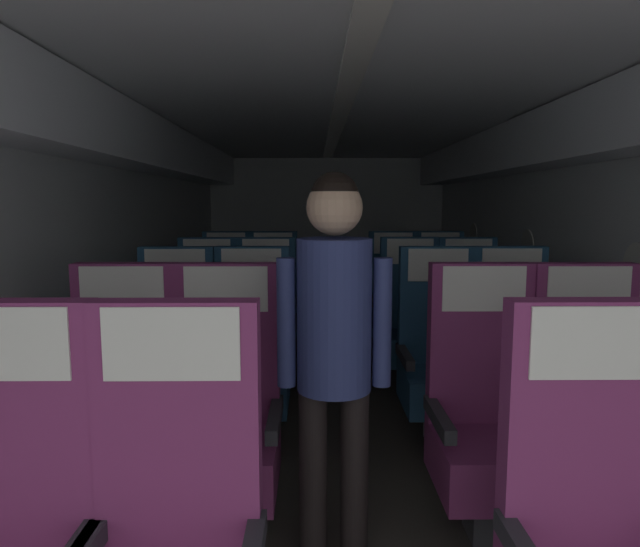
# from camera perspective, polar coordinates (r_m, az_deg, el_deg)

# --- Properties ---
(ground) EXTENTS (3.53, 8.35, 0.02)m
(ground) POSITION_cam_1_polar(r_m,az_deg,el_deg) (4.11, 2.02, -13.34)
(ground) COLOR #3D3833
(fuselage_shell) EXTENTS (3.41, 8.00, 2.12)m
(fuselage_shell) POSITION_cam_1_polar(r_m,az_deg,el_deg) (4.11, 1.96, 8.73)
(fuselage_shell) COLOR silver
(fuselage_shell) RESTS_ON ground
(seat_b_left_window) EXTENTS (0.49, 0.49, 1.17)m
(seat_b_left_window) POSITION_cam_1_polar(r_m,az_deg,el_deg) (2.64, -19.78, -14.26)
(seat_b_left_window) COLOR #38383D
(seat_b_left_window) RESTS_ON ground
(seat_b_left_aisle) EXTENTS (0.49, 0.49, 1.17)m
(seat_b_left_aisle) POSITION_cam_1_polar(r_m,az_deg,el_deg) (2.53, -9.68, -14.92)
(seat_b_left_aisle) COLOR #38383D
(seat_b_left_aisle) RESTS_ON ground
(seat_b_right_aisle) EXTENTS (0.49, 0.49, 1.17)m
(seat_b_right_aisle) POSITION_cam_1_polar(r_m,az_deg,el_deg) (2.76, 26.08, -13.63)
(seat_b_right_aisle) COLOR #38383D
(seat_b_right_aisle) RESTS_ON ground
(seat_b_right_window) EXTENTS (0.49, 0.49, 1.17)m
(seat_b_right_window) POSITION_cam_1_polar(r_m,az_deg,el_deg) (2.61, 16.62, -14.45)
(seat_b_right_window) COLOR #38383D
(seat_b_right_window) RESTS_ON ground
(seat_c_left_window) EXTENTS (0.49, 0.49, 1.17)m
(seat_c_left_window) POSITION_cam_1_polar(r_m,az_deg,el_deg) (3.50, -14.72, -8.75)
(seat_c_left_window) COLOR #38383D
(seat_c_left_window) RESTS_ON ground
(seat_c_left_aisle) EXTENTS (0.49, 0.49, 1.17)m
(seat_c_left_aisle) POSITION_cam_1_polar(r_m,az_deg,el_deg) (3.44, -7.07, -8.86)
(seat_c_left_aisle) COLOR #38383D
(seat_c_left_aisle) RESTS_ON ground
(seat_c_right_aisle) EXTENTS (0.49, 0.49, 1.17)m
(seat_c_right_aisle) POSITION_cam_1_polar(r_m,az_deg,el_deg) (3.62, 19.19, -8.38)
(seat_c_right_aisle) COLOR #38383D
(seat_c_right_aisle) RESTS_ON ground
(seat_c_right_window) EXTENTS (0.49, 0.49, 1.17)m
(seat_c_right_window) POSITION_cam_1_polar(r_m,az_deg,el_deg) (3.49, 12.11, -8.76)
(seat_c_right_window) COLOR #38383D
(seat_c_right_window) RESTS_ON ground
(seat_d_left_window) EXTENTS (0.49, 0.49, 1.17)m
(seat_d_left_window) POSITION_cam_1_polar(r_m,az_deg,el_deg) (4.41, -11.57, -5.39)
(seat_d_left_window) COLOR #38383D
(seat_d_left_window) RESTS_ON ground
(seat_d_left_aisle) EXTENTS (0.49, 0.49, 1.17)m
(seat_d_left_aisle) POSITION_cam_1_polar(r_m,az_deg,el_deg) (4.35, -5.59, -5.43)
(seat_d_left_aisle) COLOR #38383D
(seat_d_left_aisle) RESTS_ON ground
(seat_d_right_aisle) EXTENTS (0.49, 0.49, 1.17)m
(seat_d_right_aisle) POSITION_cam_1_polar(r_m,az_deg,el_deg) (4.50, 15.09, -5.22)
(seat_d_right_aisle) COLOR #38383D
(seat_d_right_aisle) RESTS_ON ground
(seat_d_right_window) EXTENTS (0.49, 0.49, 1.17)m
(seat_d_right_window) POSITION_cam_1_polar(r_m,az_deg,el_deg) (4.42, 9.30, -5.29)
(seat_d_right_window) COLOR #38383D
(seat_d_right_window) RESTS_ON ground
(seat_e_left_window) EXTENTS (0.49, 0.49, 1.17)m
(seat_e_left_window) POSITION_cam_1_polar(r_m,az_deg,el_deg) (5.36, -9.65, -3.11)
(seat_e_left_window) COLOR #38383D
(seat_e_left_window) RESTS_ON ground
(seat_e_left_aisle) EXTENTS (0.49, 0.49, 1.17)m
(seat_e_left_aisle) POSITION_cam_1_polar(r_m,az_deg,el_deg) (5.30, -4.85, -3.16)
(seat_e_left_aisle) COLOR #38383D
(seat_e_left_aisle) RESTS_ON ground
(seat_e_right_aisle) EXTENTS (0.49, 0.49, 1.17)m
(seat_e_right_aisle) POSITION_cam_1_polar(r_m,az_deg,el_deg) (5.43, 12.30, -3.04)
(seat_e_right_aisle) COLOR #38383D
(seat_e_right_aisle) RESTS_ON ground
(seat_e_right_window) EXTENTS (0.49, 0.49, 1.17)m
(seat_e_right_window) POSITION_cam_1_polar(r_m,az_deg,el_deg) (5.33, 7.57, -3.13)
(seat_e_right_window) COLOR #38383D
(seat_e_right_window) RESTS_ON ground
(flight_attendant) EXTENTS (0.43, 0.28, 1.55)m
(flight_attendant) POSITION_cam_1_polar(r_m,az_deg,el_deg) (2.09, 1.47, -6.18)
(flight_attendant) COLOR black
(flight_attendant) RESTS_ON ground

